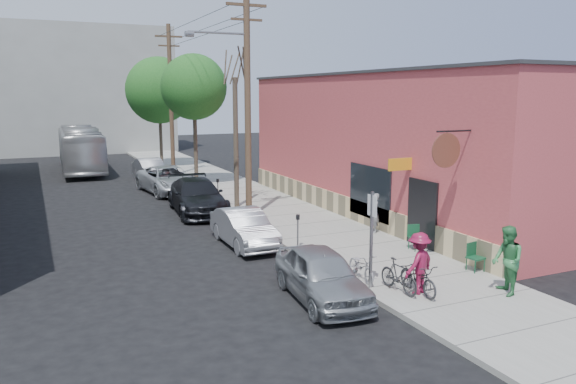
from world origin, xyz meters
name	(u,v)px	position (x,y,z in m)	size (l,w,h in m)	color
ground	(245,265)	(0.00, 0.00, 0.00)	(120.00, 120.00, 0.00)	black
sidewalk	(248,198)	(4.25, 11.00, 0.07)	(4.50, 58.00, 0.15)	gray
cafe_building	(387,144)	(8.99, 4.99, 3.30)	(6.60, 20.20, 6.61)	#B44347
end_cap_building	(75,90)	(-2.00, 42.00, 6.00)	(18.00, 8.00, 12.00)	#959691
sign_post	(372,231)	(2.35, -3.98, 1.83)	(0.07, 0.45, 2.80)	slate
parking_meter_near	(298,226)	(2.25, 0.63, 0.98)	(0.14, 0.14, 1.24)	slate
parking_meter_far	(218,187)	(2.25, 10.07, 0.98)	(0.14, 0.14, 1.24)	slate
utility_pole_near	(246,99)	(2.39, 6.13, 5.41)	(3.57, 0.28, 10.00)	#503A28
utility_pole_far	(171,98)	(2.45, 20.70, 5.34)	(1.80, 0.28, 10.00)	#503A28
tree_bare	(236,143)	(2.80, 8.76, 3.29)	(0.24, 0.24, 6.28)	#44392C
tree_leafy_mid	(194,87)	(2.80, 16.14, 6.03)	(3.92, 3.92, 7.86)	#44392C
tree_leafy_far	(159,90)	(2.80, 26.03, 5.90)	(5.00, 5.00, 8.25)	#44392C
patio_chair_a	(416,238)	(6.02, -1.30, 0.59)	(0.50, 0.50, 0.88)	#134629
patio_chair_b	(476,258)	(6.18, -4.08, 0.59)	(0.50, 0.50, 0.88)	#134629
patron_grey	(375,213)	(6.07, 1.48, 0.94)	(0.58, 0.38, 1.59)	slate
patron_green	(507,260)	(5.47, -6.01, 1.12)	(0.94, 0.73, 1.93)	#338045
cyclist	(419,263)	(3.30, -4.94, 1.02)	(1.12, 0.65, 1.74)	maroon
cyclist_bike	(418,278)	(3.30, -4.94, 0.59)	(0.58, 1.67, 0.88)	black
parked_bike_a	(399,276)	(2.87, -4.62, 0.62)	(0.44, 1.55, 0.93)	black
parked_bike_b	(361,266)	(2.48, -3.30, 0.56)	(0.55, 1.57, 0.83)	gray
car_0	(322,275)	(0.80, -3.92, 0.72)	(1.70, 4.23, 1.44)	#9A9EA1
car_1	(244,228)	(0.80, 2.28, 0.68)	(1.45, 4.15, 1.37)	#ADB0B6
car_2	(197,196)	(0.80, 8.76, 0.81)	(2.26, 5.55, 1.61)	black
car_3	(169,180)	(0.80, 14.80, 0.77)	(2.55, 5.53, 1.54)	#B9BDC2
car_4	(150,169)	(0.80, 20.21, 0.71)	(1.50, 4.29, 1.41)	#93959A
bus	(81,149)	(-2.97, 26.85, 1.62)	(2.72, 11.64, 3.24)	beige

